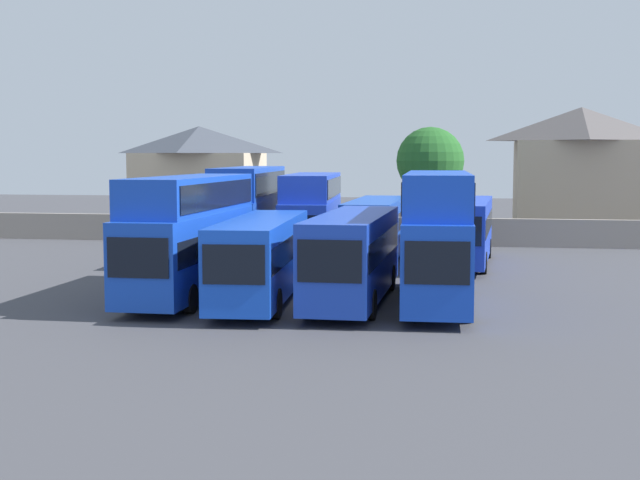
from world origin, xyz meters
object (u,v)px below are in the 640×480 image
at_px(bus_1, 190,230).
at_px(tree_left_of_lot, 430,161).
at_px(bus_4, 437,231).
at_px(house_terrace_left, 200,177).
at_px(bus_2, 261,255).
at_px(house_terrace_centre, 580,170).
at_px(bus_6, 312,213).
at_px(bus_7, 376,227).
at_px(bus_5, 249,209).
at_px(bus_3, 354,252).
at_px(bus_8, 464,228).

bearing_deg(bus_1, tree_left_of_lot, 161.12).
xyz_separation_m(bus_4, house_terrace_left, (-19.78, 32.65, 1.23)).
relative_size(bus_2, house_terrace_centre, 1.15).
relative_size(bus_4, bus_6, 1.06).
height_order(bus_7, tree_left_of_lot, tree_left_of_lot).
xyz_separation_m(bus_1, tree_left_of_lot, (8.67, 25.37, 2.64)).
bearing_deg(house_terrace_centre, bus_5, -134.60).
bearing_deg(bus_7, house_terrace_centre, 147.83).
height_order(bus_1, bus_4, bus_4).
distance_m(bus_6, tree_left_of_lot, 14.23).
bearing_deg(house_terrace_centre, bus_3, -110.74).
relative_size(bus_1, house_terrace_centre, 1.16).
bearing_deg(bus_6, bus_4, 25.17).
bearing_deg(bus_4, bus_7, -166.10).
distance_m(bus_8, house_terrace_left, 28.69).
bearing_deg(bus_6, house_terrace_left, -151.97).
relative_size(bus_3, tree_left_of_lot, 1.47).
height_order(bus_8, house_terrace_centre, house_terrace_centre).
height_order(bus_2, tree_left_of_lot, tree_left_of_lot).
bearing_deg(bus_3, bus_5, -148.91).
xyz_separation_m(house_terrace_left, house_terrace_centre, (29.09, 0.50, 0.64)).
bearing_deg(bus_2, bus_3, 94.77).
xyz_separation_m(bus_6, bus_8, (8.23, 0.14, -0.74)).
bearing_deg(bus_4, bus_2, -87.00).
distance_m(bus_3, tree_left_of_lot, 25.88).
relative_size(bus_1, bus_8, 1.01).
xyz_separation_m(bus_1, bus_3, (6.80, -0.21, -0.79)).
xyz_separation_m(bus_3, bus_5, (-7.51, 12.84, 0.90)).
height_order(bus_3, bus_4, bus_4).
xyz_separation_m(house_terrace_left, tree_left_of_lot, (18.39, -7.13, 1.31)).
bearing_deg(bus_7, tree_left_of_lot, 170.21).
distance_m(bus_2, house_terrace_left, 35.75).
bearing_deg(tree_left_of_lot, bus_8, -79.27).
height_order(bus_2, bus_7, bus_7).
bearing_deg(bus_8, bus_1, -37.70).
bearing_deg(house_terrace_left, bus_5, -65.60).
height_order(bus_2, bus_6, bus_6).
bearing_deg(bus_2, house_terrace_left, -162.69).
distance_m(bus_1, bus_3, 6.85).
xyz_separation_m(bus_2, bus_5, (-3.89, 13.40, 1.00)).
relative_size(bus_5, bus_7, 1.11).
bearing_deg(house_terrace_left, bus_3, -63.21).
relative_size(bus_2, bus_4, 1.02).
distance_m(bus_3, house_terrace_centre, 35.61).
height_order(bus_5, bus_6, bus_5).
bearing_deg(bus_5, house_terrace_left, -159.64).
xyz_separation_m(bus_3, house_terrace_left, (-16.52, 32.71, 2.12)).
height_order(bus_2, house_terrace_centre, house_terrace_centre).
height_order(house_terrace_centre, tree_left_of_lot, house_terrace_centre).
bearing_deg(bus_8, bus_6, -85.98).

